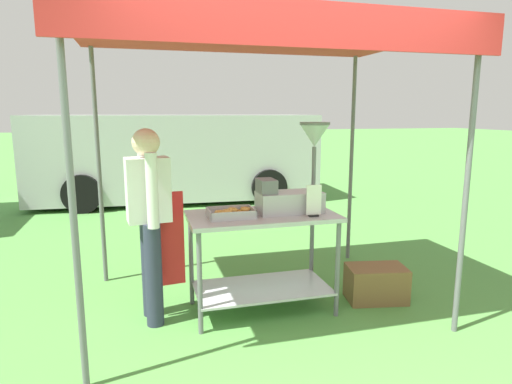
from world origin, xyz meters
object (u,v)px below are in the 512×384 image
at_px(donut_cart, 262,242).
at_px(menu_sign, 314,203).
at_px(donut_tray, 232,214).
at_px(supply_crate, 376,283).
at_px(van_silver, 178,156).
at_px(stall_canopy, 259,41).
at_px(vendor, 150,216).
at_px(donut_fryer, 295,181).

relative_size(donut_cart, menu_sign, 4.75).
relative_size(donut_tray, supply_crate, 0.66).
relative_size(donut_cart, van_silver, 0.23).
bearing_deg(menu_sign, stall_canopy, 143.00).
bearing_deg(menu_sign, vendor, 168.91).
bearing_deg(vendor, donut_fryer, -2.49).
bearing_deg(donut_cart, van_silver, 92.62).
relative_size(stall_canopy, menu_sign, 11.13).
xyz_separation_m(donut_fryer, menu_sign, (0.09, -0.21, -0.16)).
distance_m(stall_canopy, menu_sign, 1.41).
distance_m(stall_canopy, van_silver, 5.43).
relative_size(vendor, van_silver, 0.29).
distance_m(donut_cart, menu_sign, 0.57).
distance_m(supply_crate, van_silver, 5.62).
bearing_deg(menu_sign, van_silver, 96.57).
xyz_separation_m(menu_sign, vendor, (-1.33, 0.26, -0.09)).
xyz_separation_m(donut_fryer, supply_crate, (0.78, -0.10, -0.98)).
bearing_deg(van_silver, donut_tray, -90.26).
height_order(donut_cart, vendor, vendor).
distance_m(stall_canopy, vendor, 1.69).
bearing_deg(donut_tray, vendor, 172.06).
xyz_separation_m(vendor, van_silver, (0.69, 5.27, -0.03)).
bearing_deg(van_silver, donut_fryer, -84.17).
relative_size(stall_canopy, van_silver, 0.54).
bearing_deg(supply_crate, van_silver, 103.75).
distance_m(vendor, van_silver, 5.31).
relative_size(menu_sign, supply_crate, 0.46).
distance_m(stall_canopy, donut_fryer, 1.20).
bearing_deg(van_silver, vendor, -97.45).
relative_size(stall_canopy, vendor, 1.85).
bearing_deg(van_silver, menu_sign, -83.43).
height_order(stall_canopy, donut_tray, stall_canopy).
bearing_deg(vendor, menu_sign, -11.09).
distance_m(donut_cart, supply_crate, 1.18).
bearing_deg(stall_canopy, donut_tray, -154.47).
height_order(donut_tray, donut_fryer, donut_fryer).
xyz_separation_m(donut_cart, van_silver, (-0.24, 5.33, 0.26)).
distance_m(menu_sign, van_silver, 5.56).
height_order(menu_sign, vendor, vendor).
bearing_deg(donut_fryer, vendor, 177.51).
height_order(stall_canopy, menu_sign, stall_canopy).
xyz_separation_m(donut_fryer, vendor, (-1.23, 0.05, -0.24)).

